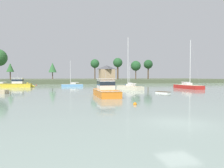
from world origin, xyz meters
The scene contains 19 objects.
ground_plane centered at (0.00, 0.00, 0.00)m, with size 400.00×400.00×0.00m, color gray.
far_shore_bank centered at (0.00, 104.48, 0.89)m, with size 173.11×56.90×1.78m, color #4C563D.
sailboat_wood centered at (-28.15, 67.83, 0.21)m, with size 6.45×2.46×9.83m.
sailboat_navy centered at (16.29, 57.84, 0.19)m, with size 4.70×6.08×8.55m.
sailboat_skyblue centered at (-4.03, 54.96, 0.21)m, with size 6.76×2.10×8.66m.
sailboat_red centered at (24.91, 35.93, 0.27)m, with size 3.16×9.55×13.24m.
dinghy_white centered at (11.09, 23.37, 0.12)m, with size 2.44×3.05×0.47m.
cruiser_yellow centered at (-19.47, 54.31, 0.62)m, with size 10.02×3.33×5.14m.
cruiser_orange centered at (-0.61, 21.16, 0.66)m, with size 3.28×9.84×5.07m.
sailboat_cream centered at (8.59, 35.57, 0.28)m, with size 4.50×8.86×13.30m.
mooring_buoy_red centered at (-16.24, 68.26, 0.07)m, with size 0.37×0.37×0.42m.
mooring_buoy_orange centered at (0.39, 9.50, 0.07)m, with size 0.42×0.42×0.47m.
shore_tree_inland_a centered at (20.32, 88.57, 9.95)m, with size 4.67×4.67×10.71m.
shore_tree_center centered at (7.98, 83.75, 9.08)m, with size 4.07×4.07×9.44m.
shore_tree_center_left centered at (29.11, 86.48, 8.50)m, with size 4.98×4.98×9.26m.
shore_tree_center_right centered at (41.81, 100.19, 10.13)m, with size 5.18×5.18×11.07m.
shore_tree_right centered at (-11.58, 103.33, 7.97)m, with size 4.24×4.24×8.83m.
shore_tree_right_mid centered at (-27.30, 79.69, 6.79)m, with size 2.90×2.90×6.86m.
cottage_behind_trees centered at (19.94, 112.33, 6.04)m, with size 9.14×9.39×8.25m.
Camera 1 is at (-7.84, -12.80, 3.20)m, focal length 33.71 mm.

